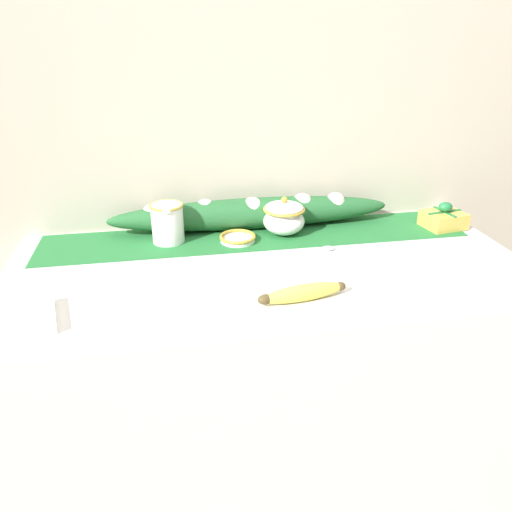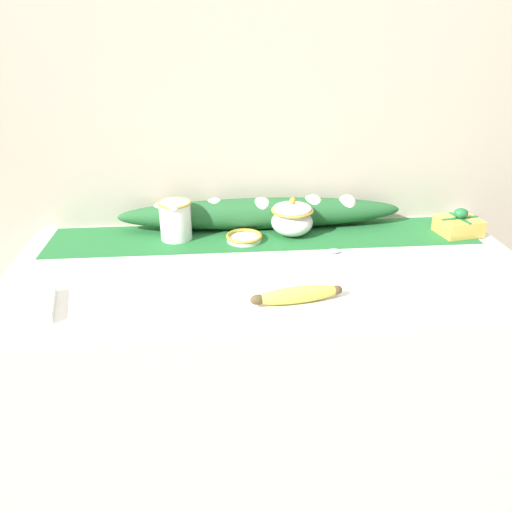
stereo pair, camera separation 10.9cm
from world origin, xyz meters
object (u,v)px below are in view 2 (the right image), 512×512
at_px(small_dish, 244,237).
at_px(spoon, 331,251).
at_px(cream_pitcher, 176,219).
at_px(napkin_stack, 20,308).
at_px(sugar_bowl, 292,218).
at_px(gift_box, 459,225).
at_px(banana, 297,295).

relative_size(small_dish, spoon, 0.67).
bearing_deg(cream_pitcher, napkin_stack, -129.06).
xyz_separation_m(sugar_bowl, small_dish, (-0.15, -0.04, -0.04)).
xyz_separation_m(napkin_stack, gift_box, (1.20, 0.37, 0.02)).
distance_m(small_dish, banana, 0.39).
height_order(banana, gift_box, gift_box).
distance_m(small_dish, napkin_stack, 0.65).
bearing_deg(cream_pitcher, banana, -53.66).
distance_m(sugar_bowl, napkin_stack, 0.80).
bearing_deg(spoon, cream_pitcher, 154.82).
bearing_deg(small_dish, cream_pitcher, 169.62).
bearing_deg(napkin_stack, cream_pitcher, 50.94).
distance_m(banana, spoon, 0.31).
height_order(sugar_bowl, spoon, sugar_bowl).
xyz_separation_m(cream_pitcher, gift_box, (0.88, -0.04, -0.03)).
bearing_deg(small_dish, sugar_bowl, 13.39).
bearing_deg(napkin_stack, sugar_bowl, 30.57).
relative_size(cream_pitcher, gift_box, 0.88).
relative_size(cream_pitcher, banana, 0.53).
distance_m(cream_pitcher, small_dish, 0.21).
bearing_deg(banana, cream_pitcher, 126.34).
xyz_separation_m(spoon, napkin_stack, (-0.78, -0.26, 0.01)).
height_order(banana, spoon, banana).
xyz_separation_m(sugar_bowl, napkin_stack, (-0.69, -0.40, -0.05)).
distance_m(napkin_stack, gift_box, 1.26).
bearing_deg(banana, napkin_stack, 179.22).
distance_m(cream_pitcher, banana, 0.52).
distance_m(small_dish, gift_box, 0.67).
relative_size(sugar_bowl, spoon, 0.79).
xyz_separation_m(cream_pitcher, sugar_bowl, (0.36, -0.00, -0.01)).
distance_m(spoon, gift_box, 0.44).
height_order(sugar_bowl, small_dish, sugar_bowl).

